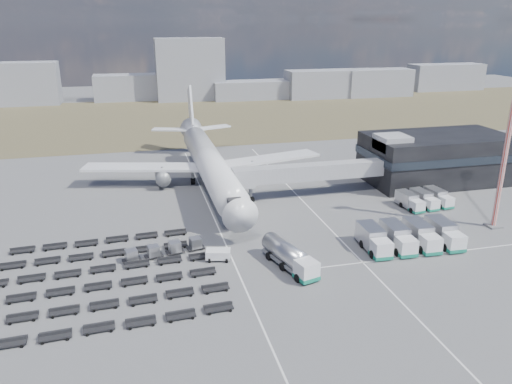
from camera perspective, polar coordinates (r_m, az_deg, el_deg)
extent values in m
plane|color=#565659|center=(75.79, -1.61, -6.71)|extent=(420.00, 420.00, 0.00)
cube|color=brown|center=(180.33, -9.19, 8.34)|extent=(420.00, 90.00, 0.01)
cube|color=silver|center=(79.89, -3.78, -5.32)|extent=(0.25, 110.00, 0.01)
cube|color=silver|center=(84.55, 8.33, -4.07)|extent=(0.25, 110.00, 0.01)
cube|color=silver|center=(77.98, 18.13, -6.94)|extent=(40.00, 0.25, 0.01)
cube|color=black|center=(113.55, 19.99, 3.68)|extent=(30.00, 16.00, 10.00)
cube|color=#262D38|center=(113.26, 20.06, 4.26)|extent=(30.40, 16.40, 1.60)
cube|color=#939399|center=(104.65, 15.34, 5.46)|extent=(6.00, 6.00, 3.00)
cube|color=#939399|center=(97.12, 6.24, 2.31)|extent=(29.80, 3.00, 3.00)
cube|color=#939399|center=(93.04, -1.44, 1.66)|extent=(4.00, 3.60, 3.40)
cylinder|color=slate|center=(94.62, -0.61, 0.34)|extent=(0.70, 0.70, 5.10)
cylinder|color=black|center=(95.31, -0.61, -0.85)|extent=(1.40, 0.90, 1.40)
cylinder|color=silver|center=(101.61, -5.26, 3.22)|extent=(5.60, 48.00, 5.60)
cone|color=silver|center=(76.82, -2.20, -2.04)|extent=(5.60, 5.00, 5.60)
cone|color=silver|center=(128.37, -7.22, 6.87)|extent=(5.60, 8.00, 5.60)
cube|color=black|center=(78.37, -2.51, -0.98)|extent=(2.20, 2.00, 0.80)
cube|color=silver|center=(105.74, -12.65, 2.78)|extent=(25.59, 11.38, 0.50)
cube|color=silver|center=(109.20, 1.11, 3.77)|extent=(25.59, 11.38, 0.50)
cylinder|color=slate|center=(104.40, -10.63, 1.74)|extent=(3.00, 5.00, 3.00)
cylinder|color=slate|center=(106.98, -0.43, 2.50)|extent=(3.00, 5.00, 3.00)
cube|color=silver|center=(129.74, -9.77, 7.06)|extent=(9.49, 5.63, 0.35)
cube|color=silver|center=(130.95, -4.93, 7.37)|extent=(9.49, 5.63, 0.35)
cube|color=silver|center=(130.24, -7.49, 9.59)|extent=(0.50, 9.06, 11.45)
cylinder|color=slate|center=(83.33, -2.94, -3.31)|extent=(0.50, 0.50, 2.50)
cylinder|color=slate|center=(106.17, -7.24, 1.56)|extent=(0.60, 0.60, 2.50)
cylinder|color=slate|center=(107.03, -3.84, 1.82)|extent=(0.60, 0.60, 2.50)
cylinder|color=black|center=(83.62, -2.93, -3.78)|extent=(0.50, 1.20, 1.20)
cube|color=gray|center=(226.96, -25.15, 11.15)|extent=(28.20, 12.00, 16.87)
cube|color=gray|center=(225.88, -14.31, 11.52)|extent=(29.04, 12.00, 10.76)
cube|color=gray|center=(220.08, -7.57, 13.72)|extent=(28.47, 12.00, 25.76)
cube|color=gray|center=(222.10, -0.27, 11.59)|extent=(35.60, 12.00, 7.79)
cube|color=gray|center=(228.97, 8.64, 12.14)|extent=(40.77, 12.00, 11.99)
cube|color=gray|center=(237.29, 13.69, 12.06)|extent=(30.35, 12.00, 11.95)
cube|color=gray|center=(268.30, 20.85, 12.18)|extent=(36.22, 12.00, 12.44)
cube|color=silver|center=(67.24, 5.80, -8.84)|extent=(3.25, 3.25, 2.53)
cube|color=#15785D|center=(67.70, 5.77, -9.58)|extent=(3.39, 3.39, 0.55)
cylinder|color=#B8B7BD|center=(70.97, 3.29, -6.74)|extent=(4.88, 8.68, 2.75)
cube|color=slate|center=(71.53, 3.27, -7.65)|extent=(4.78, 8.65, 0.38)
cylinder|color=black|center=(70.43, 4.00, -8.37)|extent=(3.08, 1.94, 1.21)
cube|color=silver|center=(72.85, -4.34, -7.19)|extent=(3.89, 2.77, 1.56)
cube|color=silver|center=(111.18, -3.80, 2.62)|extent=(3.98, 6.08, 2.64)
cube|color=#15785D|center=(111.49, -3.79, 2.09)|extent=(4.10, 6.19, 0.42)
cube|color=silver|center=(75.06, 14.14, -6.33)|extent=(2.74, 2.63, 2.53)
cube|color=#15785D|center=(75.47, 14.08, -7.00)|extent=(2.86, 2.75, 0.52)
cube|color=#B8B7BD|center=(78.16, 12.92, -4.80)|extent=(2.96, 5.39, 2.99)
cube|color=silver|center=(76.76, 16.79, -5.99)|extent=(2.74, 2.63, 2.53)
cube|color=#15785D|center=(77.17, 16.72, -6.65)|extent=(2.86, 2.75, 0.52)
cube|color=#B8B7BD|center=(79.80, 15.48, -4.52)|extent=(2.96, 5.39, 2.99)
cube|color=silver|center=(78.63, 19.32, -5.66)|extent=(2.74, 2.63, 2.53)
cube|color=#15785D|center=(79.02, 19.24, -6.30)|extent=(2.86, 2.75, 0.52)
cube|color=#B8B7BD|center=(81.59, 17.94, -4.24)|extent=(2.96, 5.39, 2.99)
cube|color=silver|center=(80.63, 21.72, -5.33)|extent=(2.74, 2.63, 2.53)
cube|color=#15785D|center=(81.02, 21.63, -5.96)|extent=(2.86, 2.75, 0.52)
cube|color=#B8B7BD|center=(83.53, 20.29, -3.96)|extent=(2.96, 5.39, 2.99)
cube|color=silver|center=(94.23, 17.94, -1.57)|extent=(2.34, 2.26, 2.06)
cube|color=#15785D|center=(94.50, 17.89, -2.02)|extent=(2.44, 2.36, 0.42)
cube|color=#B8B7BD|center=(96.55, 16.81, -0.72)|extent=(2.65, 4.50, 2.43)
cube|color=silver|center=(96.13, 19.46, -1.33)|extent=(2.34, 2.26, 2.06)
cube|color=#15785D|center=(96.40, 19.40, -1.77)|extent=(2.44, 2.36, 0.42)
cube|color=#B8B7BD|center=(98.40, 18.32, -0.50)|extent=(2.65, 4.50, 2.43)
cube|color=silver|center=(98.10, 20.91, -1.10)|extent=(2.34, 2.26, 2.06)
cube|color=#15785D|center=(98.36, 20.86, -1.53)|extent=(2.44, 2.36, 0.42)
cube|color=#B8B7BD|center=(100.32, 19.76, -0.30)|extent=(2.65, 4.50, 2.43)
cube|color=black|center=(74.42, -14.00, -7.57)|extent=(2.88, 2.10, 0.18)
cube|color=#B8B7BD|center=(74.05, -14.05, -6.98)|extent=(1.90, 1.90, 1.50)
cube|color=black|center=(75.00, -11.59, -7.16)|extent=(2.88, 2.10, 0.18)
cube|color=#B8B7BD|center=(74.63, -11.63, -6.57)|extent=(1.90, 1.90, 1.50)
cube|color=black|center=(75.70, -9.23, -6.74)|extent=(2.88, 2.10, 0.18)
cube|color=#B8B7BD|center=(75.34, -9.26, -6.16)|extent=(1.90, 1.90, 1.50)
cube|color=black|center=(76.54, -6.92, -6.33)|extent=(2.88, 2.10, 0.18)
cube|color=#B8B7BD|center=(76.18, -6.95, -5.75)|extent=(1.90, 1.90, 1.50)
cube|color=black|center=(60.48, -17.51, -14.50)|extent=(32.12, 3.55, 0.82)
cube|color=black|center=(64.58, -17.55, -12.19)|extent=(32.12, 3.55, 0.82)
cube|color=black|center=(68.77, -17.59, -10.16)|extent=(32.12, 3.55, 0.82)
cube|color=black|center=(73.04, -17.62, -8.36)|extent=(32.12, 3.55, 0.82)
cube|color=black|center=(77.37, -17.65, -6.76)|extent=(27.55, 3.29, 0.82)
cube|color=black|center=(81.76, -17.67, -5.34)|extent=(27.55, 3.29, 0.82)
cylinder|color=red|center=(89.11, 26.73, 4.79)|extent=(0.79, 0.79, 28.10)
cube|color=#565659|center=(93.05, 25.47, -3.50)|extent=(2.25, 2.25, 0.34)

